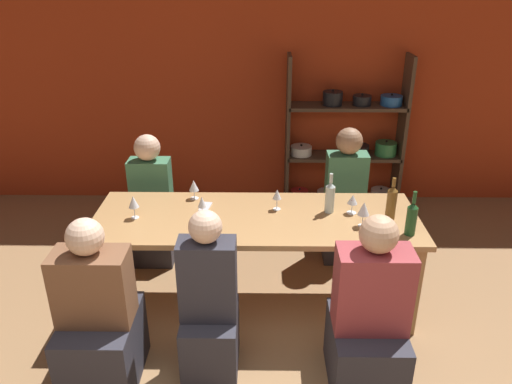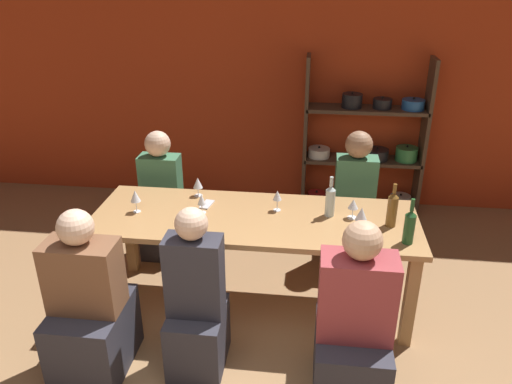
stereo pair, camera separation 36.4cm
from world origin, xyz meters
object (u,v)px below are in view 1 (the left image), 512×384
Objects in this scene: person_near_b at (368,327)px; person_near_a at (209,314)px; wine_glass_white_b at (202,203)px; wine_glass_red_b at (277,195)px; shelf_unit at (346,148)px; wine_bottle_amber at (391,202)px; wine_glass_red_a at (353,200)px; person_far_a at (344,208)px; person_far_b at (153,213)px; person_near_c at (99,325)px; wine_bottle_green at (330,197)px; wine_glass_empty_a at (194,186)px; wine_bottle_dark at (412,218)px; cell_phone at (205,207)px; dining_table at (256,228)px; wine_glass_red_c at (364,209)px; wine_glass_white_a at (133,202)px.

person_near_a is at bearing 173.67° from person_near_b.
wine_glass_red_b is at bearing 11.35° from wine_glass_white_b.
shelf_unit is 5.09× the size of wine_bottle_amber.
person_far_a reaches higher than wine_glass_red_a.
shelf_unit reaches higher than person_far_b.
wine_glass_red_a is 0.13× the size of person_far_b.
person_near_b is 1.64m from person_near_c.
wine_glass_red_a is 1.32m from person_near_a.
wine_bottle_green is at bearing 173.22° from wine_glass_red_a.
person_near_b is at bearing -95.45° from shelf_unit.
shelf_unit reaches higher than person_near_c.
person_near_b is at bearing -6.33° from person_near_a.
wine_bottle_dark is at bearing -19.65° from wine_glass_empty_a.
wine_bottle_green is 0.96× the size of wine_bottle_dark.
cell_phone is at bearing 87.07° from wine_glass_white_b.
wine_glass_red_b is 1.01× the size of cell_phone.
dining_table is 12.80× the size of wine_glass_red_c.
person_near_b is 2.17m from person_far_b.
person_near_a is (-1.22, -2.48, -0.22)m from shelf_unit.
wine_glass_red_c is at bearing 88.54° from person_far_a.
wine_glass_red_a is 0.13× the size of person_near_a.
wine_glass_red_c is at bearing 159.22° from wine_bottle_dark.
wine_bottle_dark is 0.27× the size of person_far_b.
shelf_unit is 5.33× the size of wine_bottle_green.
person_near_c is (-0.47, -1.09, -0.45)m from wine_glass_empty_a.
dining_table is 14.76× the size of cell_phone.
dining_table is 0.99m from wine_bottle_amber.
shelf_unit is at bearing 45.18° from wine_glass_white_a.
cell_phone is (0.01, 0.13, -0.10)m from wine_glass_white_b.
person_near_a is (-0.44, -0.81, -0.45)m from wine_glass_red_b.
person_near_a reaches higher than wine_glass_white_a.
shelf_unit is at bearing 93.02° from wine_bottle_dark.
person_far_a is at bearing 84.55° from wine_glass_red_a.
person_near_a is (-1.25, -0.67, -0.46)m from wine_bottle_amber.
wine_glass_red_c is 1.88m from person_near_c.
person_near_b is at bearing -0.51° from person_near_c.
wine_bottle_dark is at bearing -20.78° from wine_glass_red_c.
dining_table is at bearing -20.71° from cell_phone.
wine_glass_white_b reaches higher than wine_glass_red_a.
wine_glass_red_b is 0.97m from person_far_a.
wine_bottle_dark is 2.12m from person_near_c.
wine_glass_red_b reaches higher than wine_glass_empty_a.
dining_table is at bearing 43.89° from person_far_a.
wine_bottle_green is 0.81m from person_far_a.
wine_glass_red_c is (1.62, -0.10, 0.01)m from wine_glass_white_a.
wine_bottle_dark is 0.28× the size of person_near_a.
wine_glass_white_b reaches higher than dining_table.
person_near_a is at bearing -83.25° from cell_phone.
wine_bottle_amber reaches higher than wine_glass_white_a.
dining_table is 7.41× the size of wine_bottle_amber.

